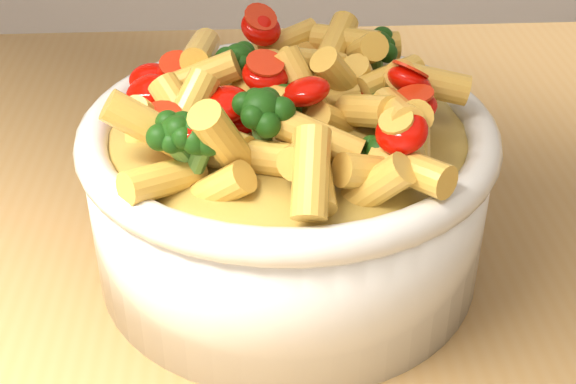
{
  "coord_description": "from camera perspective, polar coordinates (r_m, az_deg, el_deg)",
  "views": [
    {
      "loc": [
        -0.05,
        -0.51,
        1.26
      ],
      "look_at": [
        -0.03,
        -0.05,
        0.96
      ],
      "focal_mm": 50.0,
      "sensor_mm": 36.0,
      "label": 1
    }
  ],
  "objects": [
    {
      "name": "table",
      "position": [
        0.69,
        1.93,
        -8.79
      ],
      "size": [
        1.2,
        0.8,
        0.9
      ],
      "color": "#A27945",
      "rests_on": "ground"
    },
    {
      "name": "serving_bowl",
      "position": [
        0.55,
        0.0,
        0.13
      ],
      "size": [
        0.28,
        0.28,
        0.12
      ],
      "color": "silver",
      "rests_on": "table"
    },
    {
      "name": "pasta_salad",
      "position": [
        0.52,
        0.0,
        7.01
      ],
      "size": [
        0.22,
        0.22,
        0.05
      ],
      "color": "#EAC049",
      "rests_on": "serving_bowl"
    }
  ]
}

